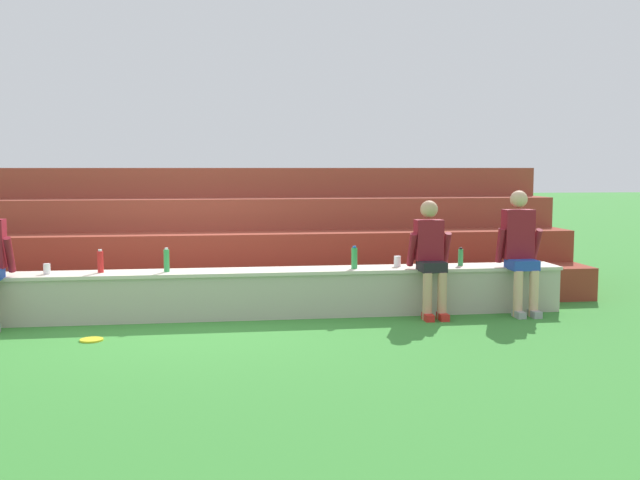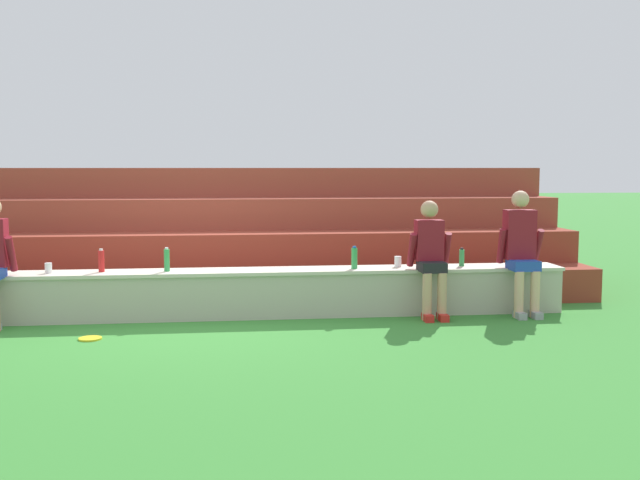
# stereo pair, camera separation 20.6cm
# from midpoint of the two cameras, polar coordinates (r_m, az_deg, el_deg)

# --- Properties ---
(ground_plane) EXTENTS (80.00, 80.00, 0.00)m
(ground_plane) POSITION_cam_midpoint_polar(r_m,az_deg,el_deg) (8.56, -11.29, -6.34)
(ground_plane) COLOR #388433
(stone_seating_wall) EXTENTS (9.14, 0.53, 0.56)m
(stone_seating_wall) POSITION_cam_midpoint_polar(r_m,az_deg,el_deg) (8.75, -11.24, -4.11)
(stone_seating_wall) COLOR #B7AF9E
(stone_seating_wall) RESTS_ON ground
(brick_bleachers) EXTENTS (10.76, 2.78, 1.76)m
(brick_bleachers) POSITION_cam_midpoint_polar(r_m,az_deg,el_deg) (10.77, -10.66, -0.32)
(brick_bleachers) COLOR maroon
(brick_bleachers) RESTS_ON ground
(person_left_of_center) EXTENTS (0.50, 0.54, 1.38)m
(person_left_of_center) POSITION_cam_midpoint_polar(r_m,az_deg,el_deg) (8.72, 7.94, -1.13)
(person_left_of_center) COLOR tan
(person_left_of_center) RESTS_ON ground
(person_center) EXTENTS (0.54, 0.54, 1.49)m
(person_center) POSITION_cam_midpoint_polar(r_m,az_deg,el_deg) (9.10, 14.70, -0.58)
(person_center) COLOR #DBAD89
(person_center) RESTS_ON ground
(water_bottle_mid_left) EXTENTS (0.07, 0.07, 0.27)m
(water_bottle_mid_left) POSITION_cam_midpoint_polar(r_m,az_deg,el_deg) (8.76, 2.02, -1.40)
(water_bottle_mid_left) COLOR green
(water_bottle_mid_left) RESTS_ON stone_seating_wall
(water_bottle_center_gap) EXTENTS (0.06, 0.06, 0.23)m
(water_bottle_center_gap) POSITION_cam_midpoint_polar(r_m,az_deg,el_deg) (9.17, 10.26, -1.32)
(water_bottle_center_gap) COLOR green
(water_bottle_center_gap) RESTS_ON stone_seating_wall
(water_bottle_mid_right) EXTENTS (0.07, 0.07, 0.27)m
(water_bottle_mid_right) POSITION_cam_midpoint_polar(r_m,az_deg,el_deg) (8.82, -17.37, -1.61)
(water_bottle_mid_right) COLOR red
(water_bottle_mid_right) RESTS_ON stone_seating_wall
(water_bottle_near_right) EXTENTS (0.07, 0.07, 0.28)m
(water_bottle_near_right) POSITION_cam_midpoint_polar(r_m,az_deg,el_deg) (8.69, -12.53, -1.56)
(water_bottle_near_right) COLOR green
(water_bottle_near_right) RESTS_ON stone_seating_wall
(plastic_cup_left_end) EXTENTS (0.08, 0.08, 0.12)m
(plastic_cup_left_end) POSITION_cam_midpoint_polar(r_m,az_deg,el_deg) (8.91, -21.13, -2.11)
(plastic_cup_left_end) COLOR white
(plastic_cup_left_end) RESTS_ON stone_seating_wall
(plastic_cup_middle) EXTENTS (0.08, 0.08, 0.13)m
(plastic_cup_middle) POSITION_cam_midpoint_polar(r_m,az_deg,el_deg) (8.99, 5.39, -1.66)
(plastic_cup_middle) COLOR white
(plastic_cup_middle) RESTS_ON stone_seating_wall
(frisbee) EXTENTS (0.24, 0.24, 0.02)m
(frisbee) POSITION_cam_midpoint_polar(r_m,az_deg,el_deg) (7.94, -18.09, -7.40)
(frisbee) COLOR yellow
(frisbee) RESTS_ON ground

